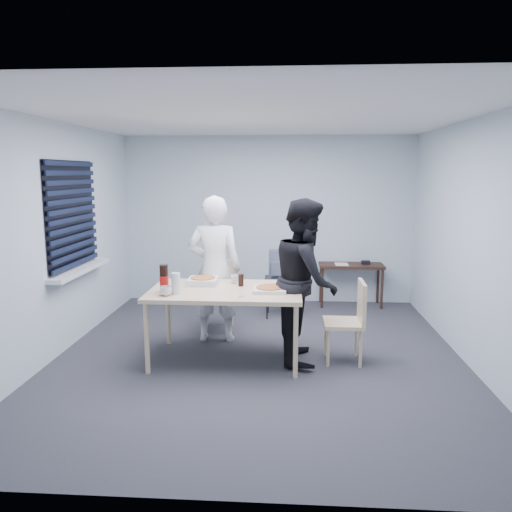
# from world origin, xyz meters

# --- Properties ---
(room) EXTENTS (5.00, 5.00, 5.00)m
(room) POSITION_xyz_m (-2.20, 0.40, 1.44)
(room) COLOR #2E2F34
(room) RESTS_ON ground
(dining_table) EXTENTS (1.63, 1.03, 0.79)m
(dining_table) POSITION_xyz_m (-0.35, -0.09, 0.73)
(dining_table) COLOR beige
(dining_table) RESTS_ON ground
(chair_far) EXTENTS (0.42, 0.42, 0.89)m
(chair_far) POSITION_xyz_m (-0.59, 1.02, 0.51)
(chair_far) COLOR beige
(chair_far) RESTS_ON ground
(chair_right) EXTENTS (0.42, 0.42, 0.89)m
(chair_right) POSITION_xyz_m (1.01, -0.07, 0.51)
(chair_right) COLOR beige
(chair_right) RESTS_ON ground
(person_white) EXTENTS (0.65, 0.42, 1.77)m
(person_white) POSITION_xyz_m (-0.56, 0.55, 0.89)
(person_white) COLOR white
(person_white) RESTS_ON ground
(person_black) EXTENTS (0.47, 0.86, 1.77)m
(person_black) POSITION_xyz_m (0.51, -0.02, 0.89)
(person_black) COLOR black
(person_black) RESTS_ON ground
(side_table) EXTENTS (0.97, 0.43, 0.65)m
(side_table) POSITION_xyz_m (1.28, 2.28, 0.57)
(side_table) COLOR #361F15
(side_table) RESTS_ON ground
(stool) EXTENTS (0.40, 0.40, 0.56)m
(stool) POSITION_xyz_m (0.19, 1.62, 0.45)
(stool) COLOR black
(stool) RESTS_ON ground
(backpack) EXTENTS (0.29, 0.21, 0.40)m
(backpack) POSITION_xyz_m (0.19, 1.61, 0.76)
(backpack) COLOR slate
(backpack) RESTS_ON stool
(pizza_box_a) EXTENTS (0.32, 0.32, 0.08)m
(pizza_box_a) POSITION_xyz_m (-0.64, 0.13, 0.83)
(pizza_box_a) COLOR silver
(pizza_box_a) RESTS_ON dining_table
(pizza_box_b) EXTENTS (0.34, 0.34, 0.05)m
(pizza_box_b) POSITION_xyz_m (0.13, -0.15, 0.81)
(pizza_box_b) COLOR silver
(pizza_box_b) RESTS_ON dining_table
(mug_a) EXTENTS (0.17, 0.17, 0.10)m
(mug_a) POSITION_xyz_m (-0.92, -0.42, 0.84)
(mug_a) COLOR silver
(mug_a) RESTS_ON dining_table
(mug_b) EXTENTS (0.10, 0.10, 0.09)m
(mug_b) POSITION_xyz_m (-0.28, 0.20, 0.84)
(mug_b) COLOR silver
(mug_b) RESTS_ON dining_table
(cola_glass) EXTENTS (0.07, 0.07, 0.13)m
(cola_glass) POSITION_xyz_m (-0.20, 0.07, 0.86)
(cola_glass) COLOR black
(cola_glass) RESTS_ON dining_table
(soda_bottle) EXTENTS (0.09, 0.09, 0.29)m
(soda_bottle) POSITION_xyz_m (-0.98, -0.28, 0.93)
(soda_bottle) COLOR black
(soda_bottle) RESTS_ON dining_table
(plastic_cups) EXTENTS (0.11, 0.11, 0.22)m
(plastic_cups) POSITION_xyz_m (-0.84, -0.34, 0.90)
(plastic_cups) COLOR silver
(plastic_cups) RESTS_ON dining_table
(rubber_band) EXTENTS (0.07, 0.07, 0.00)m
(rubber_band) POSITION_xyz_m (-0.15, -0.42, 0.79)
(rubber_band) COLOR red
(rubber_band) RESTS_ON dining_table
(papers) EXTENTS (0.24, 0.30, 0.00)m
(papers) POSITION_xyz_m (1.13, 2.25, 0.65)
(papers) COLOR white
(papers) RESTS_ON side_table
(black_box) EXTENTS (0.13, 0.10, 0.05)m
(black_box) POSITION_xyz_m (1.50, 2.29, 0.68)
(black_box) COLOR black
(black_box) RESTS_ON side_table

